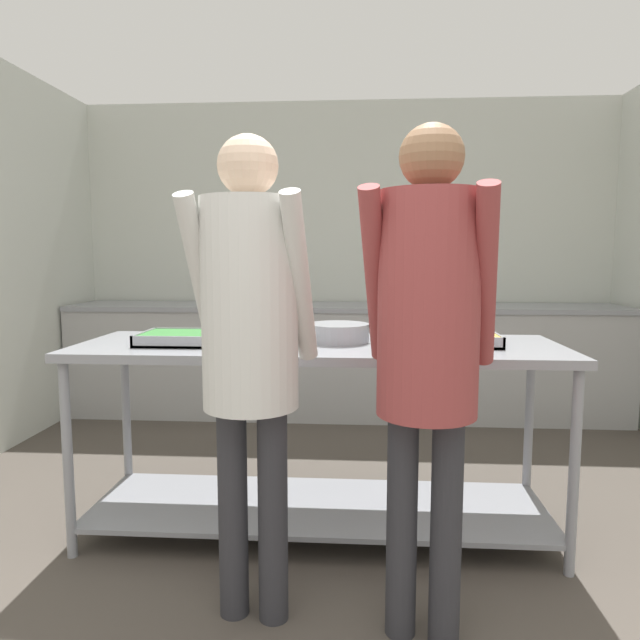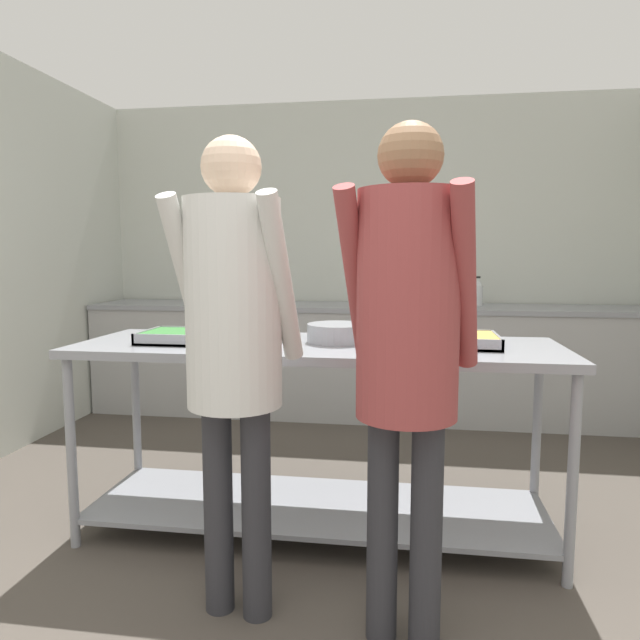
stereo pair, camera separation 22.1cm
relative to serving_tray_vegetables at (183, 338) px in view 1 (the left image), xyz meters
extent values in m
cube|color=silver|center=(0.70, 2.47, 0.38)|extent=(4.69, 0.06, 2.65)
cube|color=#A8A8A8|center=(0.70, 2.10, -0.50)|extent=(4.53, 0.62, 0.89)
cube|color=gray|center=(0.70, 2.10, -0.04)|extent=(4.53, 0.65, 0.04)
cube|color=black|center=(-0.09, 2.10, -0.03)|extent=(0.42, 0.44, 0.02)
cube|color=gray|center=(0.63, 0.04, -0.05)|extent=(2.25, 0.73, 0.04)
cube|color=gray|center=(0.63, 0.04, -0.83)|extent=(2.17, 0.65, 0.02)
cylinder|color=gray|center=(-0.44, -0.28, -0.51)|extent=(0.04, 0.04, 0.88)
cylinder|color=gray|center=(1.71, -0.28, -0.51)|extent=(0.04, 0.04, 0.88)
cylinder|color=gray|center=(-0.44, 0.36, -0.51)|extent=(0.04, 0.04, 0.88)
cylinder|color=gray|center=(1.71, 0.36, -0.51)|extent=(0.04, 0.04, 0.88)
cube|color=gray|center=(0.00, 0.00, -0.02)|extent=(0.39, 0.31, 0.01)
cube|color=#387A38|center=(0.00, 0.00, 0.01)|extent=(0.37, 0.28, 0.04)
cube|color=gray|center=(0.00, -0.15, 0.00)|extent=(0.39, 0.01, 0.05)
cube|color=gray|center=(0.00, 0.15, 0.00)|extent=(0.39, 0.01, 0.05)
cube|color=gray|center=(-0.19, 0.00, 0.00)|extent=(0.01, 0.31, 0.05)
cube|color=gray|center=(0.19, 0.00, 0.00)|extent=(0.01, 0.31, 0.05)
cylinder|color=white|center=(0.35, 0.02, -0.02)|extent=(0.24, 0.24, 0.01)
cylinder|color=white|center=(0.35, 0.02, -0.01)|extent=(0.24, 0.24, 0.01)
cylinder|color=white|center=(0.35, 0.02, 0.00)|extent=(0.24, 0.24, 0.01)
cylinder|color=gray|center=(0.72, 0.10, 0.02)|extent=(0.29, 0.29, 0.09)
cylinder|color=#B7472D|center=(0.72, 0.10, 0.06)|extent=(0.26, 0.26, 0.01)
cylinder|color=black|center=(0.94, 0.10, 0.05)|extent=(0.14, 0.02, 0.02)
cube|color=gray|center=(1.22, 0.08, -0.02)|extent=(0.49, 0.34, 0.01)
cube|color=gold|center=(1.22, 0.08, 0.01)|extent=(0.46, 0.31, 0.04)
cube|color=gray|center=(1.22, -0.09, 0.00)|extent=(0.49, 0.01, 0.05)
cube|color=gray|center=(1.22, 0.24, 0.00)|extent=(0.49, 0.01, 0.05)
cube|color=gray|center=(0.98, 0.08, 0.00)|extent=(0.01, 0.34, 0.05)
cube|color=gray|center=(1.46, 0.08, 0.00)|extent=(0.01, 0.34, 0.05)
cylinder|color=#2D2D33|center=(0.36, -0.62, -0.55)|extent=(0.11, 0.11, 0.80)
cylinder|color=#2D2D33|center=(0.52, -0.64, -0.55)|extent=(0.11, 0.11, 0.80)
cylinder|color=silver|center=(0.26, -0.61, 0.30)|extent=(0.11, 0.33, 0.60)
cylinder|color=silver|center=(0.62, -0.66, 0.30)|extent=(0.11, 0.33, 0.60)
cylinder|color=silver|center=(0.44, -0.63, 0.22)|extent=(0.34, 0.34, 0.74)
sphere|color=beige|center=(0.44, -0.63, 0.69)|extent=(0.21, 0.21, 0.21)
cylinder|color=#2D2D33|center=(0.98, -0.69, -0.55)|extent=(0.11, 0.11, 0.80)
cylinder|color=#2D2D33|center=(1.12, -0.72, -0.55)|extent=(0.11, 0.11, 0.80)
cylinder|color=#993D3D|center=(0.88, -0.67, 0.31)|extent=(0.14, 0.34, 0.60)
cylinder|color=#993D3D|center=(1.22, -0.75, 0.31)|extent=(0.14, 0.34, 0.60)
cylinder|color=#993D3D|center=(1.05, -0.71, 0.23)|extent=(0.33, 0.33, 0.74)
sphere|color=#8C6647|center=(1.05, -0.71, 0.70)|extent=(0.21, 0.21, 0.21)
cylinder|color=silver|center=(1.62, 2.17, 0.06)|extent=(0.08, 0.08, 0.16)
cone|color=silver|center=(1.62, 2.17, 0.17)|extent=(0.07, 0.07, 0.06)
cylinder|color=black|center=(1.62, 2.17, 0.21)|extent=(0.03, 0.03, 0.02)
camera|label=1|loc=(0.82, -2.60, 0.39)|focal=32.00mm
camera|label=2|loc=(1.04, -2.57, 0.39)|focal=32.00mm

